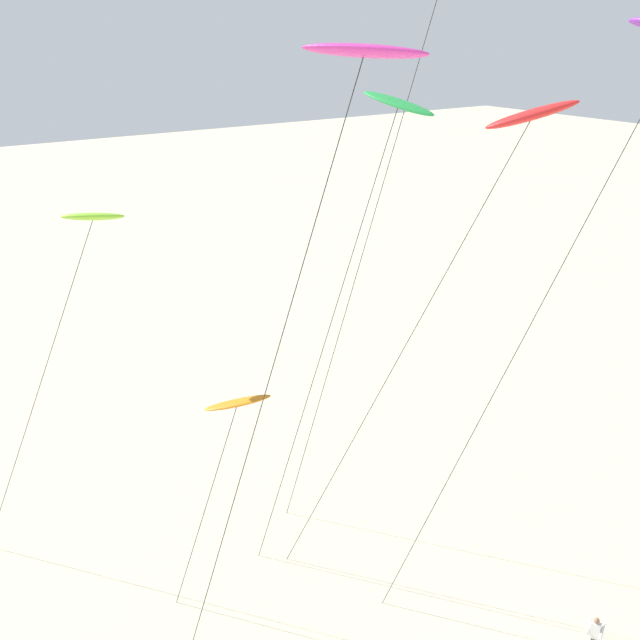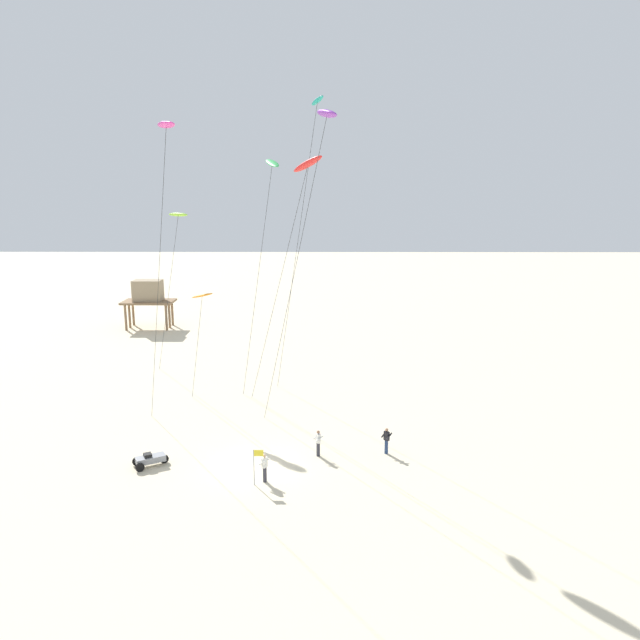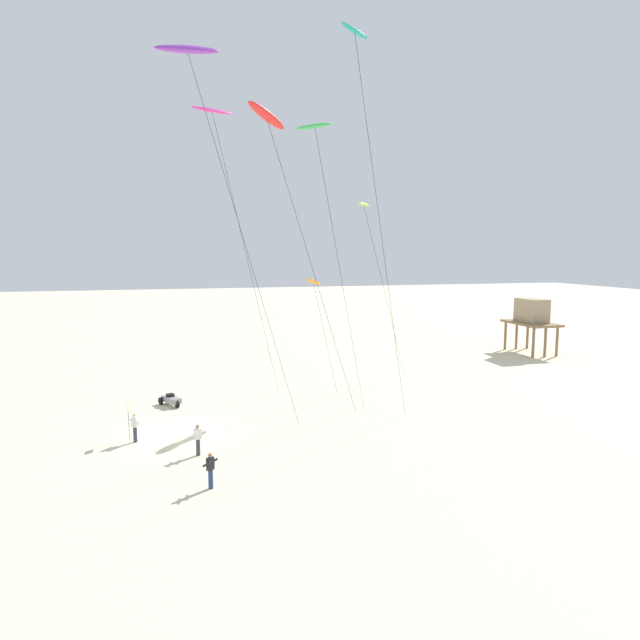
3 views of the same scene
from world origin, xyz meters
The scene contains 6 objects.
kite_orange centered at (-4.89, 9.90, 8.49)m, with size 2.69×3.18×8.95m.
kite_red centered at (2.96, 5.42, 17.54)m, with size 5.89×7.96×18.27m.
kite_green centered at (0.47, 8.66, 17.60)m, with size 3.75×5.58×18.33m.
kite_magenta centered at (-5.16, 3.22, 19.59)m, with size 4.46×6.36×20.04m.
kite_lime centered at (-7.50, 14.54, 14.07)m, with size 4.81×6.20×14.48m.
kite_flyer_middle centered at (3.68, 1.39, 0.89)m, with size 0.67×0.69×1.67m.
Camera 1 is at (-17.20, -12.25, 20.61)m, focal length 47.95 mm.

